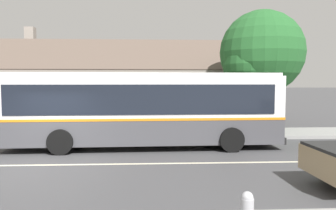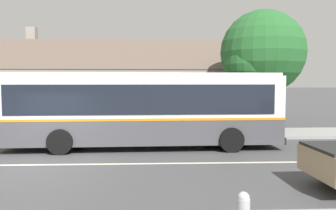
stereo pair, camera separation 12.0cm
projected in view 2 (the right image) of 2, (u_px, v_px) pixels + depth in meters
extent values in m
plane|color=#424244|center=(44.00, 165.00, 11.14)|extent=(300.00, 300.00, 0.00)
cube|color=gray|center=(82.00, 134.00, 17.12)|extent=(60.00, 3.00, 0.15)
cube|color=beige|center=(44.00, 165.00, 11.14)|extent=(60.00, 0.16, 0.01)
cube|color=gray|center=(107.00, 96.00, 25.09)|extent=(21.47, 10.85, 3.52)
cube|color=brown|center=(100.00, 54.00, 22.18)|extent=(22.07, 5.49, 2.60)
cube|color=brown|center=(111.00, 59.00, 27.59)|extent=(22.07, 5.49, 2.60)
cube|color=gray|center=(32.00, 35.00, 25.59)|extent=(0.70, 0.70, 1.20)
cube|color=black|center=(93.00, 97.00, 19.65)|extent=(1.10, 0.06, 1.30)
cube|color=black|center=(217.00, 96.00, 19.97)|extent=(1.10, 0.06, 1.30)
cube|color=#4C3323|center=(147.00, 111.00, 19.85)|extent=(1.00, 0.06, 2.10)
cube|color=#47474C|center=(142.00, 129.00, 14.12)|extent=(11.61, 2.77, 1.01)
cube|color=orange|center=(142.00, 116.00, 14.08)|extent=(11.63, 2.79, 0.10)
cube|color=white|center=(142.00, 96.00, 14.02)|extent=(11.61, 2.77, 1.68)
cube|color=white|center=(142.00, 75.00, 13.95)|extent=(11.37, 2.64, 0.12)
cube|color=black|center=(143.00, 97.00, 15.28)|extent=(10.63, 0.28, 1.18)
cube|color=black|center=(142.00, 100.00, 12.77)|extent=(10.63, 0.28, 1.18)
cube|color=black|center=(274.00, 98.00, 14.41)|extent=(0.09, 2.20, 1.18)
cube|color=black|center=(274.00, 79.00, 14.35)|extent=(0.08, 1.75, 0.24)
cube|color=black|center=(274.00, 136.00, 14.53)|extent=(0.14, 2.50, 0.28)
cube|color=#197233|center=(112.00, 126.00, 15.29)|extent=(3.23, 0.11, 0.71)
cube|color=black|center=(237.00, 110.00, 15.63)|extent=(0.90, 0.05, 2.45)
cylinder|color=black|center=(218.00, 131.00, 15.62)|extent=(1.01, 0.30, 1.00)
cylinder|color=black|center=(231.00, 140.00, 13.13)|extent=(1.01, 0.30, 1.00)
cylinder|color=black|center=(74.00, 132.00, 15.17)|extent=(1.01, 0.30, 1.00)
cylinder|color=black|center=(60.00, 142.00, 12.68)|extent=(1.01, 0.30, 1.00)
cylinder|color=black|center=(333.00, 167.00, 9.42)|extent=(0.77, 0.28, 0.76)
cube|color=brown|center=(69.00, 124.00, 17.09)|extent=(1.55, 0.10, 0.04)
cube|color=brown|center=(68.00, 125.00, 16.95)|extent=(1.55, 0.10, 0.04)
cube|color=brown|center=(67.00, 125.00, 16.81)|extent=(1.55, 0.10, 0.04)
cube|color=brown|center=(67.00, 120.00, 16.66)|extent=(1.55, 0.04, 0.10)
cube|color=brown|center=(66.00, 117.00, 16.65)|extent=(1.55, 0.04, 0.10)
cube|color=black|center=(80.00, 129.00, 16.99)|extent=(0.08, 0.43, 0.45)
cube|color=black|center=(56.00, 129.00, 16.94)|extent=(0.08, 0.43, 0.45)
cylinder|color=#4C3828|center=(261.00, 106.00, 18.26)|extent=(0.41, 0.41, 2.95)
sphere|color=#235B28|center=(263.00, 52.00, 18.05)|extent=(4.63, 4.63, 4.63)
sphere|color=#235B28|center=(251.00, 65.00, 17.66)|extent=(2.94, 2.94, 2.94)
sphere|color=#B2B2B7|center=(244.00, 198.00, 5.94)|extent=(0.22, 0.22, 0.22)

